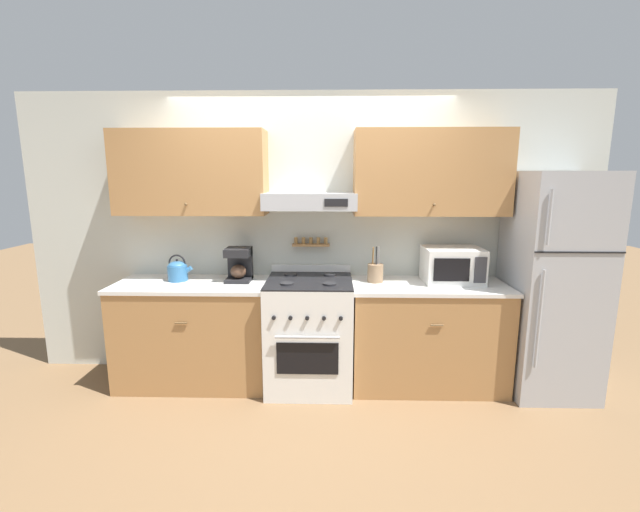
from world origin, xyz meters
TOP-DOWN VIEW (x-y plane):
  - ground_plane at (0.00, 0.00)m, footprint 16.00×16.00m
  - wall_back at (0.00, 0.60)m, footprint 5.20×0.46m
  - counter_left at (-1.02, 0.33)m, footprint 1.31×0.65m
  - counter_right at (1.03, 0.33)m, footprint 1.32×0.65m
  - stove_range at (0.00, 0.28)m, footprint 0.72×0.72m
  - refrigerator at (2.03, 0.28)m, footprint 0.67×0.72m
  - tea_kettle at (-1.16, 0.39)m, footprint 0.22×0.17m
  - coffee_maker at (-0.62, 0.41)m, footprint 0.21×0.23m
  - microwave at (1.23, 0.40)m, footprint 0.49×0.39m
  - utensil_crock at (0.57, 0.39)m, footprint 0.14×0.14m

SIDE VIEW (x-z plane):
  - ground_plane at x=0.00m, z-range 0.00..0.00m
  - counter_right at x=1.03m, z-range 0.00..0.92m
  - counter_left at x=-1.02m, z-range 0.00..0.92m
  - stove_range at x=0.00m, z-range -0.03..0.99m
  - refrigerator at x=2.03m, z-range 0.00..1.86m
  - utensil_crock at x=0.57m, z-range 0.84..1.15m
  - tea_kettle at x=-1.16m, z-range 0.89..1.13m
  - coffee_maker at x=-0.62m, z-range 0.91..1.21m
  - microwave at x=1.23m, z-range 0.91..1.21m
  - wall_back at x=0.00m, z-range 0.21..2.76m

